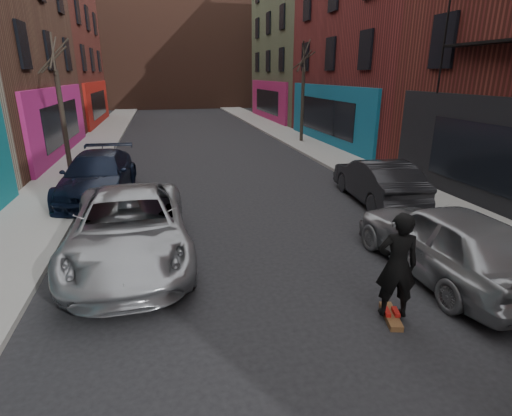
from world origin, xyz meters
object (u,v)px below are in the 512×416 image
parked_left_end (98,176)px  skateboarder (397,265)px  parked_right_end (377,180)px  skateboard (391,316)px  parked_left_far (129,227)px  parked_right_far (446,241)px  tree_left_far (59,94)px  tree_right_far (303,84)px

parked_left_end → skateboarder: size_ratio=2.78×
parked_right_end → skateboard: size_ratio=5.61×
parked_left_far → parked_right_far: (6.56, -2.35, 0.01)m
tree_left_far → skateboarder: (7.61, -12.50, -2.33)m
parked_left_far → skateboarder: 5.84m
tree_left_far → tree_right_far: (12.40, 6.00, 0.15)m
parked_left_end → skateboarder: (6.01, -9.02, 0.28)m
parked_right_far → parked_right_end: parked_right_far is taller
skateboarder → parked_left_far: bearing=-22.2°
tree_left_far → parked_right_far: size_ratio=1.38×
parked_right_far → skateboard: 2.43m
parked_right_end → skateboarder: bearing=68.4°
tree_right_far → parked_right_end: 12.62m
skateboarder → parked_right_far: bearing=-132.1°
tree_right_far → skateboard: (-4.79, -18.50, -3.48)m
parked_right_end → tree_left_far: bearing=-24.6°
tree_right_far → skateboarder: tree_right_far is taller
parked_right_far → parked_right_end: 5.21m
tree_right_far → skateboarder: bearing=-104.5°
parked_left_far → skateboard: bearing=-39.3°
tree_right_far → parked_left_end: bearing=-138.7°
tree_left_far → parked_left_end: tree_left_far is taller
parked_left_end → parked_left_far: bearing=-71.9°
parked_right_end → skateboarder: skateboarder is taller
parked_left_end → skateboarder: skateboarder is taller
tree_left_far → parked_left_far: tree_left_far is taller
tree_left_far → parked_right_far: tree_left_far is taller
skateboard → skateboarder: bearing=0.0°
tree_left_far → tree_right_far: 13.78m
tree_right_far → parked_left_end: 14.63m
parked_left_far → parked_left_end: (-1.40, 5.44, -0.02)m
tree_left_far → parked_left_end: (1.60, -3.47, -2.61)m
parked_left_far → skateboarder: size_ratio=2.99×
parked_left_far → parked_right_end: parked_left_far is taller
tree_left_far → parked_right_far: (9.56, -11.27, -2.58)m
parked_right_end → skateboarder: 7.06m
tree_right_far → parked_left_far: size_ratio=1.20×
tree_right_far → skateboard: 19.42m
parked_right_end → skateboard: bearing=68.4°
parked_right_end → tree_right_far: bearing=-92.2°
tree_left_far → parked_left_far: 9.76m
parked_right_far → skateboarder: skateboarder is taller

